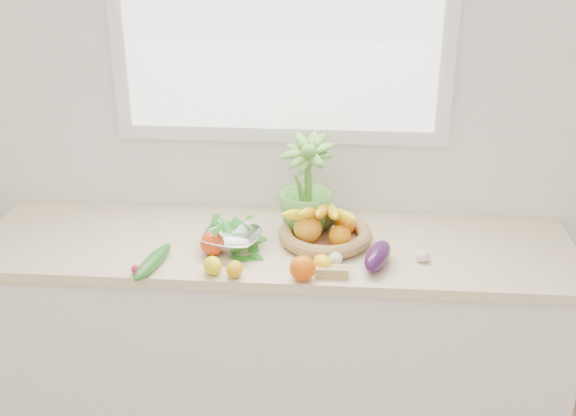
# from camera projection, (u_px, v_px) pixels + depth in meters

# --- Properties ---
(back_wall) EXTENTS (4.50, 0.02, 2.70)m
(back_wall) POSITION_uv_depth(u_px,v_px,m) (282.00, 103.00, 2.81)
(back_wall) COLOR white
(back_wall) RESTS_ON ground
(counter_cabinet) EXTENTS (2.20, 0.58, 0.86)m
(counter_cabinet) POSITION_uv_depth(u_px,v_px,m) (276.00, 344.00, 2.92)
(counter_cabinet) COLOR silver
(counter_cabinet) RESTS_ON ground
(countertop) EXTENTS (2.24, 0.62, 0.04)m
(countertop) POSITION_uv_depth(u_px,v_px,m) (275.00, 246.00, 2.73)
(countertop) COLOR beige
(countertop) RESTS_ON counter_cabinet
(orange_loose) EXTENTS (0.10, 0.10, 0.09)m
(orange_loose) POSITION_uv_depth(u_px,v_px,m) (302.00, 268.00, 2.45)
(orange_loose) COLOR #E35307
(orange_loose) RESTS_ON countertop
(lemon_a) EXTENTS (0.09, 0.10, 0.06)m
(lemon_a) POSITION_uv_depth(u_px,v_px,m) (213.00, 266.00, 2.49)
(lemon_a) COLOR yellow
(lemon_a) RESTS_ON countertop
(lemon_b) EXTENTS (0.06, 0.08, 0.06)m
(lemon_b) POSITION_uv_depth(u_px,v_px,m) (235.00, 269.00, 2.47)
(lemon_b) COLOR #DA990B
(lemon_b) RESTS_ON countertop
(lemon_c) EXTENTS (0.10, 0.10, 0.06)m
(lemon_c) POSITION_uv_depth(u_px,v_px,m) (322.00, 264.00, 2.50)
(lemon_c) COLOR yellow
(lemon_c) RESTS_ON countertop
(apple) EXTENTS (0.11, 0.11, 0.09)m
(apple) POSITION_uv_depth(u_px,v_px,m) (212.00, 244.00, 2.61)
(apple) COLOR red
(apple) RESTS_ON countertop
(ginger) EXTENTS (0.11, 0.05, 0.04)m
(ginger) POSITION_uv_depth(u_px,v_px,m) (332.00, 272.00, 2.48)
(ginger) COLOR tan
(ginger) RESTS_ON countertop
(garlic_a) EXTENTS (0.06, 0.06, 0.04)m
(garlic_a) POSITION_uv_depth(u_px,v_px,m) (423.00, 256.00, 2.58)
(garlic_a) COLOR beige
(garlic_a) RESTS_ON countertop
(garlic_b) EXTENTS (0.06, 0.06, 0.04)m
(garlic_b) POSITION_uv_depth(u_px,v_px,m) (339.00, 236.00, 2.72)
(garlic_b) COLOR beige
(garlic_b) RESTS_ON countertop
(garlic_c) EXTENTS (0.05, 0.05, 0.04)m
(garlic_c) POSITION_uv_depth(u_px,v_px,m) (335.00, 259.00, 2.56)
(garlic_c) COLOR white
(garlic_c) RESTS_ON countertop
(eggplant) EXTENTS (0.14, 0.22, 0.08)m
(eggplant) POSITION_uv_depth(u_px,v_px,m) (378.00, 256.00, 2.54)
(eggplant) COLOR #33103B
(eggplant) RESTS_ON countertop
(cucumber) EXTENTS (0.11, 0.28, 0.05)m
(cucumber) POSITION_uv_depth(u_px,v_px,m) (153.00, 261.00, 2.53)
(cucumber) COLOR #1A5B1A
(cucumber) RESTS_ON countertop
(radish) EXTENTS (0.03, 0.03, 0.03)m
(radish) POSITION_uv_depth(u_px,v_px,m) (136.00, 269.00, 2.50)
(radish) COLOR #BC1749
(radish) RESTS_ON countertop
(potted_herb) EXTENTS (0.28, 0.28, 0.38)m
(potted_herb) POSITION_uv_depth(u_px,v_px,m) (306.00, 184.00, 2.70)
(potted_herb) COLOR #589A38
(potted_herb) RESTS_ON countertop
(fruit_basket) EXTENTS (0.40, 0.40, 0.18)m
(fruit_basket) POSITION_uv_depth(u_px,v_px,m) (325.00, 229.00, 2.70)
(fruit_basket) COLOR #BD7B54
(fruit_basket) RESTS_ON countertop
(colander_with_spinach) EXTENTS (0.25, 0.25, 0.12)m
(colander_with_spinach) POSITION_uv_depth(u_px,v_px,m) (232.00, 235.00, 2.64)
(colander_with_spinach) COLOR white
(colander_with_spinach) RESTS_ON countertop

